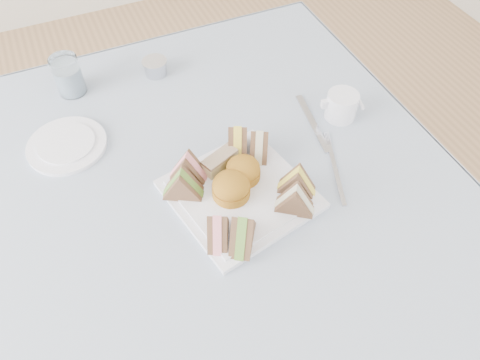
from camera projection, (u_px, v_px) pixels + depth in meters
name	position (u px, v px, depth m)	size (l,w,h in m)	color
floor	(215.00, 326.00, 1.52)	(4.00, 4.00, 0.00)	#9E7751
table	(209.00, 271.00, 1.23)	(0.90, 0.90, 0.74)	brown
tablecloth	(199.00, 183.00, 0.94)	(1.02, 1.02, 0.01)	#A6B5C2
serving_plate	(240.00, 194.00, 0.91)	(0.25, 0.25, 0.01)	white
sandwich_fl_a	(218.00, 227.00, 0.82)	(0.08, 0.04, 0.07)	brown
sandwich_fl_b	(243.00, 229.00, 0.81)	(0.08, 0.04, 0.07)	brown
sandwich_fr_a	(297.00, 180.00, 0.88)	(0.07, 0.03, 0.07)	brown
sandwich_fr_b	(295.00, 198.00, 0.85)	(0.07, 0.03, 0.07)	brown
sandwich_bl_a	(182.00, 183.00, 0.87)	(0.08, 0.04, 0.07)	brown
sandwich_bl_b	(188.00, 166.00, 0.90)	(0.08, 0.04, 0.07)	brown
sandwich_br_a	(259.00, 143.00, 0.94)	(0.07, 0.03, 0.07)	brown
sandwich_br_b	(238.00, 139.00, 0.95)	(0.08, 0.04, 0.07)	brown
scone_left	(231.00, 187.00, 0.88)	(0.07, 0.07, 0.05)	#A27927
scone_right	(243.00, 170.00, 0.91)	(0.07, 0.07, 0.05)	#A27927
pastry_slice	(220.00, 162.00, 0.93)	(0.08, 0.03, 0.04)	#C4BC87
side_plate	(67.00, 145.00, 0.99)	(0.17, 0.17, 0.01)	white
water_glass	(68.00, 75.00, 1.07)	(0.06, 0.06, 0.09)	white
tea_strainer	(155.00, 68.00, 1.14)	(0.06, 0.06, 0.03)	#BABBC3
knife	(313.00, 123.00, 1.04)	(0.01, 0.19, 0.00)	#BABBC3
fork	(336.00, 174.00, 0.95)	(0.01, 0.16, 0.00)	#BABBC3
creamer_jug	(342.00, 106.00, 1.03)	(0.07, 0.07, 0.06)	white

